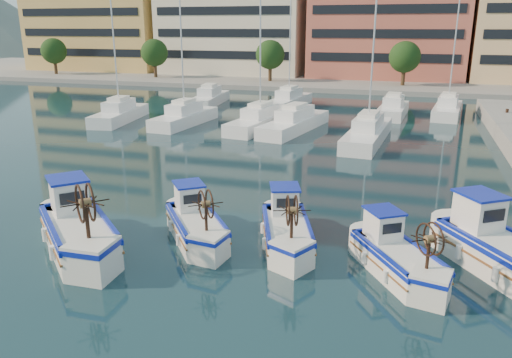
# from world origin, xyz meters

# --- Properties ---
(ground) EXTENTS (300.00, 300.00, 0.00)m
(ground) POSITION_xyz_m (0.00, 0.00, 0.00)
(ground) COLOR #193C42
(ground) RESTS_ON ground
(waterfront) EXTENTS (180.00, 40.00, 25.60)m
(waterfront) POSITION_xyz_m (9.23, 65.04, 11.10)
(waterfront) COLOR gray
(waterfront) RESTS_ON ground
(yacht_marina) EXTENTS (40.19, 23.68, 11.50)m
(yacht_marina) POSITION_xyz_m (-2.97, 27.91, 0.53)
(yacht_marina) COLOR white
(yacht_marina) RESTS_ON ground
(fishing_boat_a) EXTENTS (4.91, 4.76, 3.14)m
(fishing_boat_a) POSITION_xyz_m (-5.77, -0.72, 0.87)
(fishing_boat_a) COLOR white
(fishing_boat_a) RESTS_ON ground
(fishing_boat_b) EXTENTS (3.68, 4.08, 2.54)m
(fishing_boat_b) POSITION_xyz_m (-2.02, 1.48, 0.70)
(fishing_boat_b) COLOR white
(fishing_boat_b) RESTS_ON ground
(fishing_boat_c) EXTENTS (2.89, 4.26, 2.57)m
(fishing_boat_c) POSITION_xyz_m (1.49, 2.01, 0.71)
(fishing_boat_c) COLOR white
(fishing_boat_c) RESTS_ON ground
(fishing_boat_d) EXTENTS (3.42, 4.02, 2.46)m
(fishing_boat_d) POSITION_xyz_m (5.53, 0.88, 0.68)
(fishing_boat_d) COLOR white
(fishing_boat_d) RESTS_ON ground
(fishing_boat_e) EXTENTS (4.30, 4.94, 3.04)m
(fishing_boat_e) POSITION_xyz_m (8.84, 2.15, 0.84)
(fishing_boat_e) COLOR white
(fishing_boat_e) RESTS_ON ground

